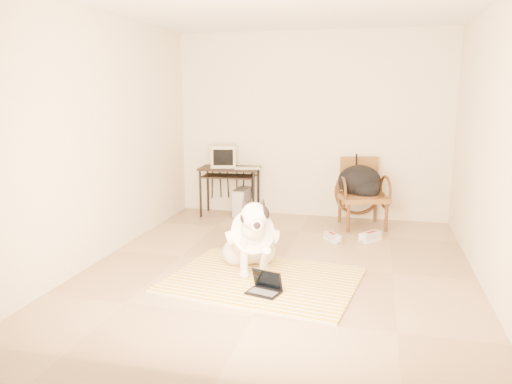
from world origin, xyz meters
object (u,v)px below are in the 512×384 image
(dog, at_px, (251,239))
(backpack, at_px, (361,182))
(laptop, at_px, (265,287))
(computer_desk, at_px, (229,174))
(rattan_chair, at_px, (362,192))
(crt_monitor, at_px, (223,156))
(pc_tower, at_px, (242,202))

(dog, xyz_separation_m, backpack, (1.04, 2.01, 0.29))
(laptop, distance_m, computer_desk, 3.09)
(dog, xyz_separation_m, computer_desk, (-0.89, 2.23, 0.28))
(rattan_chair, xyz_separation_m, backpack, (-0.02, -0.08, 0.16))
(dog, height_order, computer_desk, dog)
(crt_monitor, bearing_deg, dog, -66.31)
(computer_desk, xyz_separation_m, crt_monitor, (-0.10, 0.04, 0.27))
(pc_tower, bearing_deg, rattan_chair, -5.63)
(laptop, height_order, pc_tower, pc_tower)
(laptop, relative_size, pc_tower, 0.79)
(computer_desk, height_order, backpack, backpack)
(computer_desk, bearing_deg, laptop, -67.33)
(crt_monitor, height_order, rattan_chair, crt_monitor)
(dog, xyz_separation_m, crt_monitor, (-1.00, 2.27, 0.55))
(rattan_chair, relative_size, backpack, 1.62)
(computer_desk, xyz_separation_m, rattan_chair, (1.95, -0.14, -0.15))
(pc_tower, bearing_deg, computer_desk, -169.14)
(laptop, bearing_deg, backpack, 73.52)
(rattan_chair, bearing_deg, backpack, -104.47)
(crt_monitor, xyz_separation_m, backpack, (2.04, -0.27, -0.26))
(backpack, bearing_deg, dog, -117.34)
(backpack, bearing_deg, rattan_chair, 75.53)
(dog, distance_m, crt_monitor, 2.54)
(crt_monitor, distance_m, rattan_chair, 2.11)
(laptop, bearing_deg, computer_desk, 112.67)
(laptop, relative_size, backpack, 0.59)
(rattan_chair, bearing_deg, computer_desk, 175.89)
(computer_desk, bearing_deg, dog, -68.17)
(computer_desk, bearing_deg, crt_monitor, 157.91)
(dog, relative_size, crt_monitor, 2.37)
(pc_tower, height_order, rattan_chair, rattan_chair)
(crt_monitor, height_order, backpack, crt_monitor)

